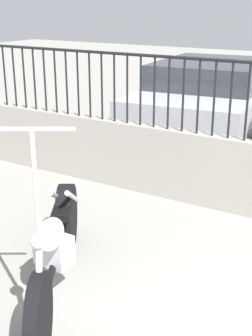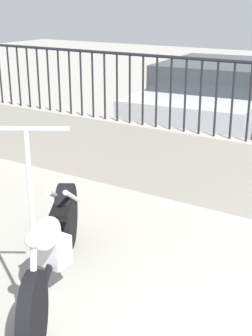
{
  "view_description": "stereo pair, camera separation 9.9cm",
  "coord_description": "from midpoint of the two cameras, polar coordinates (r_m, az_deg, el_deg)",
  "views": [
    {
      "loc": [
        -0.14,
        -1.96,
        2.23
      ],
      "look_at": [
        -2.34,
        1.66,
        0.7
      ],
      "focal_mm": 50.0,
      "sensor_mm": 36.0,
      "label": 1
    },
    {
      "loc": [
        -0.05,
        -1.91,
        2.23
      ],
      "look_at": [
        -2.34,
        1.66,
        0.7
      ],
      "focal_mm": 50.0,
      "sensor_mm": 36.0,
      "label": 2
    }
  ],
  "objects": [
    {
      "name": "motorcycle_black",
      "position": [
        3.88,
        -9.15,
        -9.0
      ],
      "size": [
        1.23,
        1.89,
        1.53
      ],
      "rotation": [
        0.0,
        0.0,
        -1.02
      ],
      "color": "black",
      "rests_on": "ground_plane"
    },
    {
      "name": "car_silver",
      "position": [
        8.44,
        10.3,
        8.74
      ],
      "size": [
        2.29,
        4.53,
        1.26
      ],
      "rotation": [
        0.0,
        0.0,
        1.67
      ],
      "color": "black",
      "rests_on": "ground_plane"
    }
  ]
}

